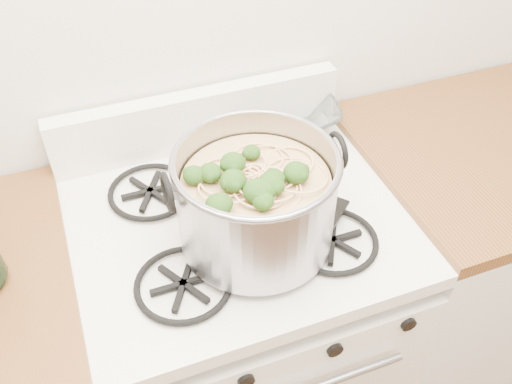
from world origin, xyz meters
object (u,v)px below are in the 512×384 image
(gas_range, at_px, (241,333))
(spatula, at_px, (323,208))
(stock_pot, at_px, (256,201))
(glass_bowl, at_px, (284,120))

(gas_range, xyz_separation_m, spatula, (0.18, -0.07, 0.50))
(stock_pot, height_order, glass_bowl, stock_pot)
(gas_range, xyz_separation_m, glass_bowl, (0.23, 0.28, 0.50))
(gas_range, height_order, glass_bowl, glass_bowl)
(spatula, bearing_deg, glass_bowl, 131.29)
(glass_bowl, bearing_deg, spatula, -98.05)
(stock_pot, relative_size, glass_bowl, 3.31)
(gas_range, height_order, stock_pot, stock_pot)
(gas_range, distance_m, stock_pot, 0.60)
(stock_pot, xyz_separation_m, spatula, (0.17, 0.02, -0.09))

